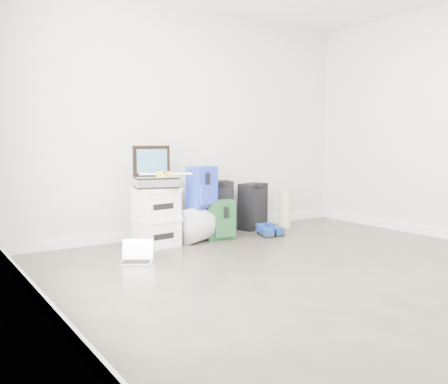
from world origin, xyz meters
TOP-DOWN VIEW (x-y plane):
  - ground at (0.00, 0.00)m, footprint 5.00×5.00m
  - room_envelope at (0.00, 0.02)m, footprint 4.52×5.02m
  - boxes_stack at (-0.75, 2.04)m, footprint 0.48×0.41m
  - briefcase at (-0.75, 2.04)m, footprint 0.50×0.42m
  - painting at (-0.75, 2.14)m, footprint 0.44×0.05m
  - drone at (-0.67, 2.02)m, footprint 0.57×0.57m
  - duffel_bag at (-0.17, 2.06)m, footprint 0.73×0.60m
  - blue_backpack at (-0.17, 2.03)m, footprint 0.37×0.32m
  - large_suitcase at (0.10, 2.21)m, footprint 0.47×0.35m
  - green_backpack at (0.04, 1.98)m, footprint 0.36×0.30m
  - carry_on at (0.75, 2.27)m, footprint 0.43×0.35m
  - shoes at (0.65, 1.82)m, footprint 0.32×0.33m
  - rolled_rug at (1.16, 2.12)m, footprint 0.16×0.16m
  - laptop at (-1.20, 1.53)m, footprint 0.36×0.34m

SIDE VIEW (x-z plane):
  - ground at x=0.00m, z-range 0.00..0.00m
  - shoes at x=0.65m, z-range 0.00..0.10m
  - laptop at x=-1.20m, z-range -0.05..0.15m
  - duffel_bag at x=-0.17m, z-range 0.00..0.39m
  - green_backpack at x=0.04m, z-range -0.01..0.45m
  - rolled_rug at x=1.16m, z-range 0.00..0.49m
  - carry_on at x=0.75m, z-range 0.00..0.60m
  - boxes_stack at x=-0.75m, z-range 0.00..0.64m
  - large_suitcase at x=0.10m, z-range 0.00..0.66m
  - blue_backpack at x=-0.17m, z-range 0.38..0.84m
  - briefcase at x=-0.75m, z-range 0.63..0.76m
  - drone at x=-0.67m, z-range 0.76..0.82m
  - painting at x=-0.75m, z-range 0.76..1.09m
  - room_envelope at x=0.00m, z-range 0.37..3.08m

